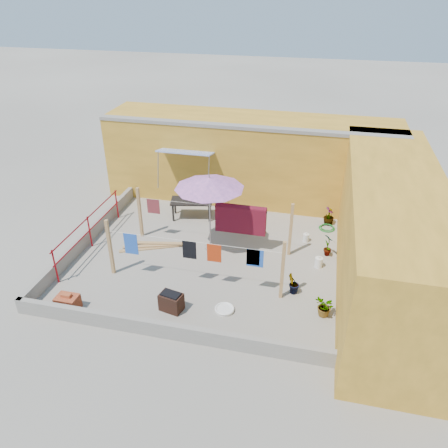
{
  "coord_description": "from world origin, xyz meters",
  "views": [
    {
      "loc": [
        3.16,
        -11.01,
        7.73
      ],
      "look_at": [
        0.49,
        0.3,
        1.12
      ],
      "focal_mm": 35.0,
      "sensor_mm": 36.0,
      "label": 1
    }
  ],
  "objects_px": {
    "brick_stack": "(68,303)",
    "water_jug_b": "(319,262)",
    "green_hose": "(327,228)",
    "white_basin": "(224,309)",
    "brazier": "(171,302)",
    "plant_back_a": "(245,214)",
    "outdoor_table": "(192,202)",
    "patio_umbrella": "(209,183)",
    "water_jug_a": "(306,238)"
  },
  "relations": [
    {
      "from": "brazier",
      "to": "green_hose",
      "type": "xyz_separation_m",
      "value": [
        3.9,
        5.31,
        -0.22
      ]
    },
    {
      "from": "brazier",
      "to": "outdoor_table",
      "type": "bearing_deg",
      "value": 100.82
    },
    {
      "from": "outdoor_table",
      "to": "plant_back_a",
      "type": "distance_m",
      "value": 2.0
    },
    {
      "from": "patio_umbrella",
      "to": "green_hose",
      "type": "distance_m",
      "value": 4.82
    },
    {
      "from": "brick_stack",
      "to": "water_jug_a",
      "type": "bearing_deg",
      "value": 39.81
    },
    {
      "from": "patio_umbrella",
      "to": "outdoor_table",
      "type": "bearing_deg",
      "value": 122.51
    },
    {
      "from": "brick_stack",
      "to": "plant_back_a",
      "type": "xyz_separation_m",
      "value": [
        3.7,
        5.51,
        0.22
      ]
    },
    {
      "from": "white_basin",
      "to": "brazier",
      "type": "bearing_deg",
      "value": -168.96
    },
    {
      "from": "patio_umbrella",
      "to": "plant_back_a",
      "type": "relative_size",
      "value": 2.96
    },
    {
      "from": "outdoor_table",
      "to": "water_jug_b",
      "type": "height_order",
      "value": "outdoor_table"
    },
    {
      "from": "white_basin",
      "to": "green_hose",
      "type": "height_order",
      "value": "white_basin"
    },
    {
      "from": "brazier",
      "to": "plant_back_a",
      "type": "distance_m",
      "value": 5.0
    },
    {
      "from": "green_hose",
      "to": "white_basin",
      "type": "bearing_deg",
      "value": -116.57
    },
    {
      "from": "brazier",
      "to": "white_basin",
      "type": "relative_size",
      "value": 1.26
    },
    {
      "from": "white_basin",
      "to": "water_jug_a",
      "type": "distance_m",
      "value": 4.44
    },
    {
      "from": "outdoor_table",
      "to": "brick_stack",
      "type": "relative_size",
      "value": 2.77
    },
    {
      "from": "water_jug_a",
      "to": "plant_back_a",
      "type": "relative_size",
      "value": 0.37
    },
    {
      "from": "outdoor_table",
      "to": "brazier",
      "type": "bearing_deg",
      "value": -79.18
    },
    {
      "from": "outdoor_table",
      "to": "water_jug_a",
      "type": "distance_m",
      "value": 4.29
    },
    {
      "from": "patio_umbrella",
      "to": "plant_back_a",
      "type": "bearing_deg",
      "value": 65.43
    },
    {
      "from": "white_basin",
      "to": "plant_back_a",
      "type": "xyz_separation_m",
      "value": [
        -0.35,
        4.62,
        0.39
      ]
    },
    {
      "from": "patio_umbrella",
      "to": "white_basin",
      "type": "distance_m",
      "value": 3.84
    },
    {
      "from": "brazier",
      "to": "green_hose",
      "type": "relative_size",
      "value": 1.18
    },
    {
      "from": "outdoor_table",
      "to": "water_jug_b",
      "type": "xyz_separation_m",
      "value": [
        4.67,
        -2.16,
        -0.46
      ]
    },
    {
      "from": "white_basin",
      "to": "green_hose",
      "type": "relative_size",
      "value": 0.94
    },
    {
      "from": "patio_umbrella",
      "to": "white_basin",
      "type": "xyz_separation_m",
      "value": [
        1.15,
        -2.89,
        -2.26
      ]
    },
    {
      "from": "green_hose",
      "to": "brazier",
      "type": "bearing_deg",
      "value": -126.3
    },
    {
      "from": "brick_stack",
      "to": "water_jug_b",
      "type": "xyz_separation_m",
      "value": [
        6.38,
        3.5,
        -0.05
      ]
    },
    {
      "from": "water_jug_a",
      "to": "brick_stack",
      "type": "bearing_deg",
      "value": -140.19
    },
    {
      "from": "outdoor_table",
      "to": "brazier",
      "type": "xyz_separation_m",
      "value": [
        0.96,
        -5.04,
        -0.37
      ]
    },
    {
      "from": "patio_umbrella",
      "to": "water_jug_b",
      "type": "bearing_deg",
      "value": -4.61
    },
    {
      "from": "plant_back_a",
      "to": "water_jug_a",
      "type": "bearing_deg",
      "value": -15.04
    },
    {
      "from": "brick_stack",
      "to": "water_jug_b",
      "type": "height_order",
      "value": "brick_stack"
    },
    {
      "from": "white_basin",
      "to": "green_hose",
      "type": "distance_m",
      "value": 5.64
    },
    {
      "from": "brick_stack",
      "to": "water_jug_b",
      "type": "bearing_deg",
      "value": 28.76
    },
    {
      "from": "brick_stack",
      "to": "white_basin",
      "type": "relative_size",
      "value": 1.1
    },
    {
      "from": "outdoor_table",
      "to": "water_jug_a",
      "type": "bearing_deg",
      "value": -9.98
    },
    {
      "from": "brazier",
      "to": "water_jug_b",
      "type": "xyz_separation_m",
      "value": [
        3.71,
        2.88,
        -0.09
      ]
    },
    {
      "from": "patio_umbrella",
      "to": "water_jug_a",
      "type": "relative_size",
      "value": 8.07
    },
    {
      "from": "water_jug_a",
      "to": "green_hose",
      "type": "height_order",
      "value": "water_jug_a"
    },
    {
      "from": "white_basin",
      "to": "plant_back_a",
      "type": "relative_size",
      "value": 0.61
    },
    {
      "from": "brick_stack",
      "to": "white_basin",
      "type": "bearing_deg",
      "value": 12.41
    },
    {
      "from": "brazier",
      "to": "plant_back_a",
      "type": "height_order",
      "value": "plant_back_a"
    },
    {
      "from": "brick_stack",
      "to": "brazier",
      "type": "height_order",
      "value": "brazier"
    },
    {
      "from": "brick_stack",
      "to": "green_hose",
      "type": "distance_m",
      "value": 8.86
    },
    {
      "from": "brick_stack",
      "to": "green_hose",
      "type": "xyz_separation_m",
      "value": [
        6.57,
        5.93,
        -0.18
      ]
    },
    {
      "from": "outdoor_table",
      "to": "white_basin",
      "type": "xyz_separation_m",
      "value": [
        2.34,
        -4.77,
        -0.58
      ]
    },
    {
      "from": "patio_umbrella",
      "to": "water_jug_a",
      "type": "xyz_separation_m",
      "value": [
        3.0,
        1.14,
        -2.17
      ]
    },
    {
      "from": "patio_umbrella",
      "to": "brick_stack",
      "type": "relative_size",
      "value": 4.43
    },
    {
      "from": "brick_stack",
      "to": "water_jug_a",
      "type": "distance_m",
      "value": 7.69
    }
  ]
}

